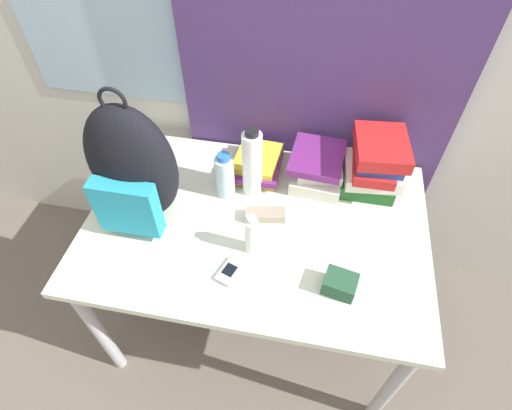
# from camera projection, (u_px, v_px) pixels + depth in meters

# --- Properties ---
(ground_plane) EXTENTS (12.00, 12.00, 0.00)m
(ground_plane) POSITION_uv_depth(u_px,v_px,m) (238.00, 400.00, 1.78)
(ground_plane) COLOR #665B51
(wall_back) EXTENTS (6.00, 0.06, 2.50)m
(wall_back) POSITION_uv_depth(u_px,v_px,m) (281.00, 28.00, 1.44)
(wall_back) COLOR beige
(wall_back) RESTS_ON ground_plane
(curtain_blue) EXTENTS (1.08, 0.04, 2.50)m
(curtain_blue) POSITION_uv_depth(u_px,v_px,m) (325.00, 39.00, 1.39)
(curtain_blue) COLOR #4C336B
(curtain_blue) RESTS_ON ground_plane
(desk) EXTENTS (1.27, 0.85, 0.75)m
(desk) POSITION_uv_depth(u_px,v_px,m) (256.00, 236.00, 1.56)
(desk) COLOR silver
(desk) RESTS_ON ground_plane
(backpack) EXTENTS (0.31, 0.23, 0.54)m
(backpack) POSITION_uv_depth(u_px,v_px,m) (132.00, 169.00, 1.35)
(backpack) COLOR black
(backpack) RESTS_ON desk
(book_stack_left) EXTENTS (0.19, 0.26, 0.09)m
(book_stack_left) POSITION_uv_depth(u_px,v_px,m) (258.00, 163.00, 1.64)
(book_stack_left) COLOR olive
(book_stack_left) RESTS_ON desk
(book_stack_center) EXTENTS (0.23, 0.26, 0.13)m
(book_stack_center) POSITION_uv_depth(u_px,v_px,m) (318.00, 168.00, 1.59)
(book_stack_center) COLOR silver
(book_stack_center) RESTS_ON desk
(book_stack_right) EXTENTS (0.23, 0.27, 0.23)m
(book_stack_right) POSITION_uv_depth(u_px,v_px,m) (374.00, 164.00, 1.53)
(book_stack_right) COLOR #1E5623
(book_stack_right) RESTS_ON desk
(water_bottle) EXTENTS (0.07, 0.07, 0.20)m
(water_bottle) POSITION_uv_depth(u_px,v_px,m) (225.00, 176.00, 1.52)
(water_bottle) COLOR silver
(water_bottle) RESTS_ON desk
(sports_bottle) EXTENTS (0.08, 0.08, 0.30)m
(sports_bottle) POSITION_uv_depth(u_px,v_px,m) (252.00, 163.00, 1.50)
(sports_bottle) COLOR white
(sports_bottle) RESTS_ON desk
(sunscreen_bottle) EXTENTS (0.05, 0.05, 0.17)m
(sunscreen_bottle) POSITION_uv_depth(u_px,v_px,m) (251.00, 235.00, 1.35)
(sunscreen_bottle) COLOR white
(sunscreen_bottle) RESTS_ON desk
(cell_phone) EXTENTS (0.09, 0.11, 0.02)m
(cell_phone) POSITION_uv_depth(u_px,v_px,m) (230.00, 271.00, 1.34)
(cell_phone) COLOR #B7BCC6
(cell_phone) RESTS_ON desk
(sunglasses_case) EXTENTS (0.16, 0.08, 0.04)m
(sunglasses_case) POSITION_uv_depth(u_px,v_px,m) (265.00, 215.00, 1.49)
(sunglasses_case) COLOR gray
(sunglasses_case) RESTS_ON desk
(camera_pouch) EXTENTS (0.12, 0.10, 0.06)m
(camera_pouch) POSITION_uv_depth(u_px,v_px,m) (340.00, 284.00, 1.29)
(camera_pouch) COLOR #234C33
(camera_pouch) RESTS_ON desk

